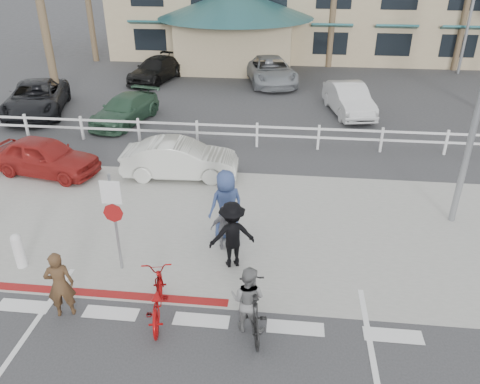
# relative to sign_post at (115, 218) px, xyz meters

# --- Properties ---
(ground) EXTENTS (140.00, 140.00, 0.00)m
(ground) POSITION_rel_sign_post_xyz_m (2.30, -2.20, -1.45)
(ground) COLOR #333335
(sidewalk_plaza) EXTENTS (22.00, 7.00, 0.01)m
(sidewalk_plaza) POSITION_rel_sign_post_xyz_m (2.30, 2.30, -1.44)
(sidewalk_plaza) COLOR gray
(sidewalk_plaza) RESTS_ON ground
(cross_street) EXTENTS (40.00, 5.00, 0.01)m
(cross_street) POSITION_rel_sign_post_xyz_m (2.30, 6.30, -1.45)
(cross_street) COLOR #333335
(cross_street) RESTS_ON ground
(parking_lot) EXTENTS (50.00, 16.00, 0.01)m
(parking_lot) POSITION_rel_sign_post_xyz_m (2.30, 15.80, -1.45)
(parking_lot) COLOR #333335
(parking_lot) RESTS_ON ground
(curb_red) EXTENTS (7.00, 0.25, 0.02)m
(curb_red) POSITION_rel_sign_post_xyz_m (-0.70, -1.00, -1.44)
(curb_red) COLOR maroon
(curb_red) RESTS_ON ground
(rail_fence) EXTENTS (29.40, 0.16, 1.00)m
(rail_fence) POSITION_rel_sign_post_xyz_m (2.80, 8.30, -0.95)
(rail_fence) COLOR silver
(rail_fence) RESTS_ON ground
(sign_post) EXTENTS (0.50, 0.10, 2.90)m
(sign_post) POSITION_rel_sign_post_xyz_m (0.00, 0.00, 0.00)
(sign_post) COLOR gray
(sign_post) RESTS_ON ground
(bollard_0) EXTENTS (0.26, 0.26, 0.95)m
(bollard_0) POSITION_rel_sign_post_xyz_m (-2.50, -0.20, -0.97)
(bollard_0) COLOR silver
(bollard_0) RESTS_ON ground
(bike_red) EXTENTS (1.02, 1.97, 0.99)m
(bike_red) POSITION_rel_sign_post_xyz_m (1.34, -1.53, -0.96)
(bike_red) COLOR #990809
(bike_red) RESTS_ON ground
(rider_red) EXTENTS (0.68, 0.56, 1.60)m
(rider_red) POSITION_rel_sign_post_xyz_m (-0.67, -1.71, -0.65)
(rider_red) COLOR #4B321D
(rider_red) RESTS_ON ground
(bike_black) EXTENTS (0.86, 1.87, 1.08)m
(bike_black) POSITION_rel_sign_post_xyz_m (3.42, -1.67, -0.91)
(bike_black) COLOR black
(bike_black) RESTS_ON ground
(rider_black) EXTENTS (0.86, 0.73, 1.53)m
(rider_black) POSITION_rel_sign_post_xyz_m (3.30, -1.68, -0.69)
(rider_black) COLOR slate
(rider_black) RESTS_ON ground
(pedestrian_a) EXTENTS (1.29, 0.99, 1.76)m
(pedestrian_a) POSITION_rel_sign_post_xyz_m (2.71, 0.47, -0.57)
(pedestrian_a) COLOR black
(pedestrian_a) RESTS_ON ground
(pedestrian_child) EXTENTS (0.79, 0.44, 1.28)m
(pedestrian_child) POSITION_rel_sign_post_xyz_m (2.44, 1.13, -0.81)
(pedestrian_child) COLOR gray
(pedestrian_child) RESTS_ON ground
(pedestrian_b) EXTENTS (1.14, 1.04, 1.96)m
(pedestrian_b) POSITION_rel_sign_post_xyz_m (2.39, 1.76, -0.47)
(pedestrian_b) COLOR navy
(pedestrian_b) RESTS_ON ground
(car_white_sedan) EXTENTS (4.00, 1.59, 1.30)m
(car_white_sedan) POSITION_rel_sign_post_xyz_m (0.29, 5.32, -0.80)
(car_white_sedan) COLOR silver
(car_white_sedan) RESTS_ON ground
(car_red_compact) EXTENTS (4.05, 2.26, 1.30)m
(car_red_compact) POSITION_rel_sign_post_xyz_m (-4.42, 5.02, -0.80)
(car_red_compact) COLOR maroon
(car_red_compact) RESTS_ON ground
(lot_car_0) EXTENTS (3.89, 5.80, 1.48)m
(lot_car_0) POSITION_rel_sign_post_xyz_m (-8.02, 11.37, -0.71)
(lot_car_0) COLOR black
(lot_car_0) RESTS_ON ground
(lot_car_1) EXTENTS (2.57, 4.42, 1.20)m
(lot_car_1) POSITION_rel_sign_post_xyz_m (-3.43, 10.56, -0.85)
(lot_car_1) COLOR #2D4E39
(lot_car_1) RESTS_ON ground
(lot_car_3) EXTENTS (2.33, 4.50, 1.41)m
(lot_car_3) POSITION_rel_sign_post_xyz_m (6.67, 12.96, -0.74)
(lot_car_3) COLOR silver
(lot_car_3) RESTS_ON ground
(lot_car_4) EXTENTS (2.92, 4.91, 1.33)m
(lot_car_4) POSITION_rel_sign_post_xyz_m (-4.03, 17.92, -0.78)
(lot_car_4) COLOR black
(lot_car_4) RESTS_ON ground
(lot_car_5) EXTENTS (3.68, 5.79, 1.49)m
(lot_car_5) POSITION_rel_sign_post_xyz_m (2.69, 18.14, -0.71)
(lot_car_5) COLOR gray
(lot_car_5) RESTS_ON ground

